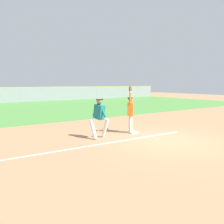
# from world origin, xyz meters

# --- Properties ---
(ground_plane) EXTENTS (76.38, 76.38, 0.00)m
(ground_plane) POSITION_xyz_m (0.00, 0.00, 0.00)
(ground_plane) COLOR tan
(outfield_grass) EXTENTS (45.66, 17.81, 0.01)m
(outfield_grass) POSITION_xyz_m (0.00, 15.85, 0.01)
(outfield_grass) COLOR #549342
(outfield_grass) RESTS_ON ground_plane
(chalk_foul_line) EXTENTS (12.00, 0.41, 0.01)m
(chalk_foul_line) POSITION_xyz_m (-4.27, 1.06, 0.00)
(chalk_foul_line) COLOR white
(chalk_foul_line) RESTS_ON ground_plane
(first_base) EXTENTS (0.39, 0.39, 0.08)m
(first_base) POSITION_xyz_m (-0.27, 1.96, 0.04)
(first_base) COLOR white
(first_base) RESTS_ON ground_plane
(fielder) EXTENTS (0.71, 0.71, 2.28)m
(fielder) POSITION_xyz_m (-0.33, 2.02, 1.12)
(fielder) COLOR silver
(fielder) RESTS_ON ground_plane
(runner) EXTENTS (0.81, 0.84, 1.72)m
(runner) POSITION_xyz_m (-2.14, 1.93, 1.00)
(runner) COLOR white
(runner) RESTS_ON ground_plane
(baseball) EXTENTS (0.07, 0.07, 0.07)m
(baseball) POSITION_xyz_m (-0.55, 1.77, 1.98)
(baseball) COLOR white
(outfield_fence) EXTENTS (45.74, 0.08, 1.88)m
(outfield_fence) POSITION_xyz_m (0.00, 24.75, 0.94)
(outfield_fence) COLOR #93999E
(outfield_fence) RESTS_ON ground_plane
(parked_car_green) EXTENTS (4.43, 2.18, 1.25)m
(parked_car_green) POSITION_xyz_m (1.21, 27.94, 0.67)
(parked_car_green) COLOR #1E6B33
(parked_car_green) RESTS_ON ground_plane
(parked_car_black) EXTENTS (4.58, 2.49, 1.25)m
(parked_car_black) POSITION_xyz_m (7.00, 28.00, 0.67)
(parked_car_black) COLOR black
(parked_car_black) RESTS_ON ground_plane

